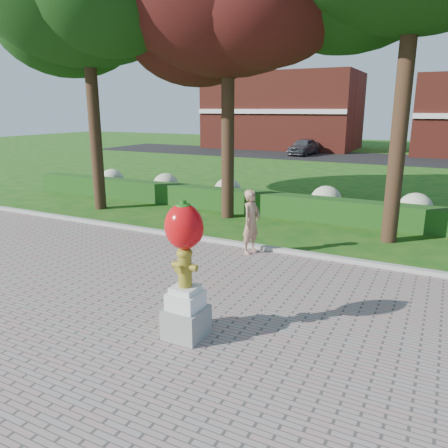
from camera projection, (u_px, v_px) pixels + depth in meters
name	position (u px, v px, depth m)	size (l,w,h in m)	color
ground	(187.00, 286.00, 9.53)	(100.00, 100.00, 0.00)	#164E13
walkway	(36.00, 385.00, 6.08)	(40.00, 14.00, 0.04)	gray
curb	(244.00, 245.00, 12.10)	(40.00, 0.18, 0.15)	#ADADA5
lawn_hedge	(291.00, 206.00, 15.46)	(24.00, 0.70, 0.80)	#124113
hydrangea_row	(314.00, 198.00, 16.03)	(20.10, 1.10, 0.99)	#AEB187
street	(378.00, 159.00, 33.64)	(50.00, 8.00, 0.02)	black
building_left	(283.00, 111.00, 42.31)	(14.00, 8.00, 7.00)	maroon
hydrant_sculpture	(185.00, 267.00, 7.04)	(0.68, 0.65, 2.34)	gray
woman	(251.00, 222.00, 11.37)	(0.62, 0.40, 1.69)	tan
parked_car	(304.00, 147.00, 36.08)	(1.61, 4.00, 1.36)	#42444A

